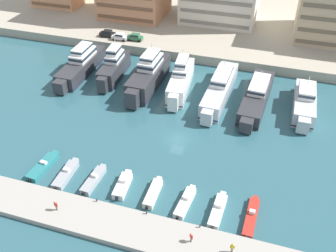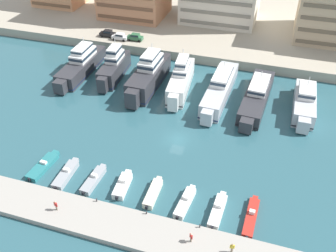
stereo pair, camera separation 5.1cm
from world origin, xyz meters
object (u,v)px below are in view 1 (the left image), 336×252
at_px(yacht_silver_center, 220,88).
at_px(pedestrian_far_side, 232,247).
at_px(motorboat_teal_far_left, 43,166).
at_px(motorboat_red_right, 251,217).
at_px(motorboat_white_center_right, 185,202).
at_px(car_white_left, 120,36).
at_px(car_black_far_left, 108,33).
at_px(motorboat_grey_left, 66,174).
at_px(car_green_mid_left, 135,37).
at_px(yacht_charcoal_center_right, 257,96).
at_px(yacht_charcoal_left, 114,67).
at_px(yacht_white_center_left, 181,79).
at_px(yacht_charcoal_far_left, 81,64).
at_px(yacht_silver_mid_right, 305,102).
at_px(pedestrian_mid_deck, 56,205).
at_px(pedestrian_near_edge, 191,237).
at_px(motorboat_cream_center, 153,193).
at_px(motorboat_white_mid_right, 218,211).
at_px(yacht_charcoal_mid_left, 149,75).
at_px(motorboat_grey_mid_left, 94,180).
at_px(motorboat_white_center_left, 123,185).

distance_m(yacht_silver_center, pedestrian_far_side, 38.85).
relative_size(motorboat_teal_far_left, motorboat_red_right, 0.95).
bearing_deg(motorboat_white_center_right, car_white_left, 123.12).
bearing_deg(car_black_far_left, motorboat_grey_left, -73.24).
distance_m(car_white_left, car_green_mid_left, 4.02).
height_order(yacht_silver_center, yacht_charcoal_center_right, yacht_silver_center).
height_order(yacht_charcoal_left, motorboat_teal_far_left, yacht_charcoal_left).
bearing_deg(yacht_white_center_left, yacht_charcoal_far_left, 179.24).
height_order(motorboat_red_right, car_black_far_left, car_black_far_left).
height_order(yacht_white_center_left, car_green_mid_left, yacht_white_center_left).
bearing_deg(yacht_silver_mid_right, yacht_charcoal_far_left, 179.41).
bearing_deg(motorboat_white_center_right, pedestrian_mid_deck, -157.43).
xyz_separation_m(yacht_charcoal_center_right, motorboat_red_right, (3.02, -30.62, -1.30)).
bearing_deg(pedestrian_near_edge, motorboat_grey_left, 163.71).
height_order(yacht_silver_center, motorboat_cream_center, yacht_silver_center).
relative_size(motorboat_red_right, car_black_far_left, 1.93).
relative_size(yacht_charcoal_far_left, pedestrian_far_side, 12.45).
xyz_separation_m(motorboat_white_mid_right, pedestrian_far_side, (3.08, -6.42, 1.28)).
bearing_deg(yacht_charcoal_mid_left, car_black_far_left, 136.15).
xyz_separation_m(yacht_silver_center, motorboat_grey_left, (-18.99, -31.23, -1.51)).
relative_size(yacht_silver_center, motorboat_white_center_right, 3.27).
distance_m(yacht_charcoal_center_right, motorboat_cream_center, 32.85).
bearing_deg(motorboat_teal_far_left, yacht_charcoal_left, 91.83).
height_order(motorboat_grey_left, motorboat_white_mid_right, motorboat_white_mid_right).
relative_size(car_white_left, pedestrian_mid_deck, 2.35).
relative_size(motorboat_white_mid_right, car_black_far_left, 1.72).
bearing_deg(yacht_charcoal_mid_left, pedestrian_far_side, -56.33).
xyz_separation_m(motorboat_grey_left, pedestrian_near_edge, (22.62, -6.61, 1.33)).
bearing_deg(motorboat_teal_far_left, pedestrian_far_side, -12.45).
height_order(motorboat_grey_mid_left, motorboat_red_right, motorboat_grey_mid_left).
bearing_deg(motorboat_cream_center, pedestrian_mid_deck, -148.16).
xyz_separation_m(yacht_charcoal_left, yacht_charcoal_mid_left, (8.92, -1.38, 0.20)).
bearing_deg(car_green_mid_left, motorboat_teal_far_left, -87.79).
xyz_separation_m(yacht_charcoal_left, motorboat_grey_left, (5.74, -32.21, -2.06)).
xyz_separation_m(yacht_charcoal_mid_left, motorboat_grey_left, (-3.18, -30.83, -2.26)).
relative_size(motorboat_grey_left, pedestrian_far_side, 4.44).
relative_size(yacht_silver_center, pedestrian_far_side, 13.80).
relative_size(yacht_white_center_left, motorboat_grey_left, 2.52).
bearing_deg(yacht_silver_mid_right, yacht_charcoal_mid_left, -179.25).
bearing_deg(motorboat_cream_center, yacht_silver_mid_right, 55.36).
bearing_deg(pedestrian_far_side, yacht_charcoal_center_right, 91.99).
distance_m(motorboat_white_center_left, pedestrian_mid_deck, 10.51).
xyz_separation_m(yacht_charcoal_center_right, motorboat_white_center_right, (-6.74, -30.93, -1.19)).
distance_m(motorboat_red_right, pedestrian_near_edge, 10.06).
bearing_deg(yacht_silver_mid_right, motorboat_white_mid_right, -109.69).
distance_m(yacht_charcoal_far_left, yacht_charcoal_mid_left, 17.07).
height_order(motorboat_cream_center, motorboat_white_mid_right, motorboat_white_mid_right).
bearing_deg(yacht_charcoal_center_right, pedestrian_near_edge, -96.31).
bearing_deg(pedestrian_near_edge, motorboat_teal_far_left, 165.03).
height_order(motorboat_white_center_left, car_white_left, car_white_left).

